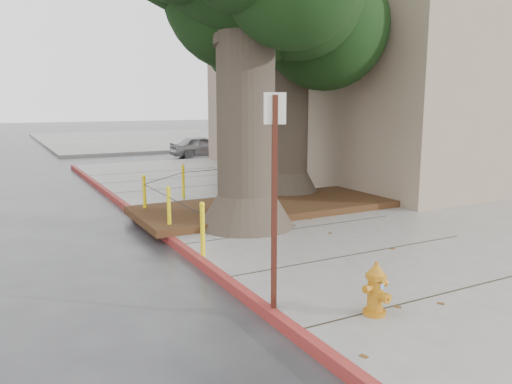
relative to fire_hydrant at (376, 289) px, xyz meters
The scene contains 14 objects.
ground 2.34m from the fire_hydrant, 65.67° to the left, with size 140.00×140.00×0.00m, color #28282B.
sidewalk_main 8.33m from the fire_hydrant, 33.43° to the left, with size 16.00×26.00×0.15m, color slate.
sidewalk_far 32.83m from the fire_hydrant, 77.79° to the left, with size 16.00×20.00×0.15m, color slate.
curb_red 4.72m from the fire_hydrant, 103.01° to the left, with size 0.14×26.00×0.16m, color maroon.
planter_bed 6.26m from the fire_hydrant, 72.89° to the left, with size 6.40×2.60×0.16m, color black.
building_corner 15.88m from the fire_hydrant, 44.04° to the left, with size 12.00×13.00×10.00m, color gray.
building_side_white 33.04m from the fire_hydrant, 58.90° to the left, with size 10.00×10.00×9.00m, color silver.
building_side_grey 41.45m from the fire_hydrant, 56.05° to the left, with size 12.00×14.00×12.00m, color slate.
tree_far 9.39m from the fire_hydrant, 64.21° to the left, with size 4.50×3.80×7.17m.
bollard_ring 6.46m from the fire_hydrant, 89.34° to the left, with size 3.79×5.39×0.95m.
fire_hydrant is the anchor object (origin of this frame).
signpost 1.75m from the fire_hydrant, 142.80° to the left, with size 0.26×0.11×2.72m.
car_silver 19.95m from the fire_hydrant, 74.16° to the left, with size 1.29×3.21×1.09m, color #9C9CA1.
car_red 24.20m from the fire_hydrant, 62.26° to the left, with size 1.36×3.90×1.29m, color maroon.
Camera 1 is at (-4.99, -6.53, 2.75)m, focal length 35.00 mm.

